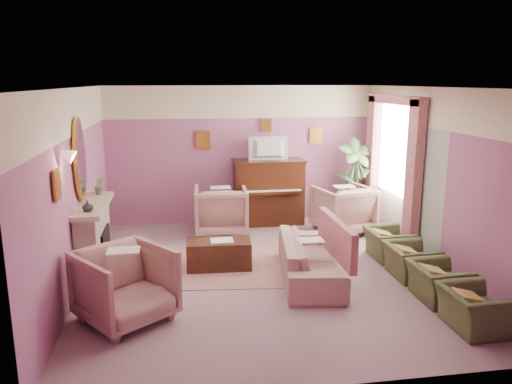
{
  "coord_description": "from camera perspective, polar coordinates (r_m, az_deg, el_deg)",
  "views": [
    {
      "loc": [
        -1.32,
        -7.14,
        2.9
      ],
      "look_at": [
        -0.12,
        0.4,
        1.19
      ],
      "focal_mm": 35.0,
      "sensor_mm": 36.0,
      "label": 1
    }
  ],
  "objects": [
    {
      "name": "floor",
      "position": [
        7.82,
        1.36,
        -9.14
      ],
      "size": [
        5.5,
        6.0,
        0.01
      ],
      "primitive_type": "cube",
      "color": "gray",
      "rests_on": "ground"
    },
    {
      "name": "ceiling",
      "position": [
        7.26,
        1.47,
        11.84
      ],
      "size": [
        5.5,
        6.0,
        0.01
      ],
      "primitive_type": "cube",
      "color": "white",
      "rests_on": "wall_back"
    },
    {
      "name": "wall_back",
      "position": [
        10.33,
        -1.6,
        4.29
      ],
      "size": [
        5.5,
        0.02,
        2.8
      ],
      "primitive_type": "cube",
      "color": "#805178",
      "rests_on": "floor"
    },
    {
      "name": "wall_front",
      "position": [
        4.6,
        8.23,
        -6.56
      ],
      "size": [
        5.5,
        0.02,
        2.8
      ],
      "primitive_type": "cube",
      "color": "#805178",
      "rests_on": "floor"
    },
    {
      "name": "wall_left",
      "position": [
        7.43,
        -19.93,
        0.23
      ],
      "size": [
        0.02,
        6.0,
        2.8
      ],
      "primitive_type": "cube",
      "color": "#805178",
      "rests_on": "floor"
    },
    {
      "name": "wall_right",
      "position": [
        8.35,
        20.31,
        1.5
      ],
      "size": [
        0.02,
        6.0,
        2.8
      ],
      "primitive_type": "cube",
      "color": "#805178",
      "rests_on": "floor"
    },
    {
      "name": "picture_rail_band",
      "position": [
        10.22,
        -1.63,
        10.25
      ],
      "size": [
        5.5,
        0.01,
        0.65
      ],
      "primitive_type": "cube",
      "color": "beige",
      "rests_on": "wall_back"
    },
    {
      "name": "stripe_panel",
      "position": [
        9.54,
        16.32,
        1.09
      ],
      "size": [
        0.01,
        3.0,
        2.15
      ],
      "primitive_type": "cube",
      "color": "#9EA399",
      "rests_on": "wall_right"
    },
    {
      "name": "fireplace_surround",
      "position": [
        7.81,
        -18.03,
        -5.52
      ],
      "size": [
        0.3,
        1.4,
        1.1
      ],
      "primitive_type": "cube",
      "color": "tan",
      "rests_on": "floor"
    },
    {
      "name": "fireplace_inset",
      "position": [
        7.84,
        -17.23,
        -6.55
      ],
      "size": [
        0.18,
        0.72,
        0.68
      ],
      "primitive_type": "cube",
      "color": "black",
      "rests_on": "floor"
    },
    {
      "name": "fire_ember",
      "position": [
        7.89,
        -16.86,
        -7.78
      ],
      "size": [
        0.06,
        0.54,
        0.1
      ],
      "primitive_type": "cube",
      "color": "#FF370F",
      "rests_on": "floor"
    },
    {
      "name": "mantel_shelf",
      "position": [
        7.65,
        -18.1,
        -1.45
      ],
      "size": [
        0.4,
        1.55,
        0.07
      ],
      "primitive_type": "cube",
      "color": "tan",
      "rests_on": "fireplace_surround"
    },
    {
      "name": "hearth",
      "position": [
        7.96,
        -16.33,
        -9.17
      ],
      "size": [
        0.55,
        1.5,
        0.02
      ],
      "primitive_type": "cube",
      "color": "tan",
      "rests_on": "floor"
    },
    {
      "name": "mirror_frame",
      "position": [
        7.55,
        -19.5,
        3.53
      ],
      "size": [
        0.04,
        0.72,
        1.2
      ],
      "primitive_type": "ellipsoid",
      "color": "#B67827",
      "rests_on": "wall_left"
    },
    {
      "name": "mirror_glass",
      "position": [
        7.54,
        -19.32,
        3.54
      ],
      "size": [
        0.01,
        0.6,
        1.06
      ],
      "primitive_type": "ellipsoid",
      "color": "white",
      "rests_on": "wall_left"
    },
    {
      "name": "sconce_shade",
      "position": [
        6.49,
        -20.54,
        3.68
      ],
      "size": [
        0.2,
        0.2,
        0.16
      ],
      "primitive_type": "cone",
      "color": "pink",
      "rests_on": "wall_left"
    },
    {
      "name": "piano",
      "position": [
        10.24,
        1.43,
        -0.06
      ],
      "size": [
        1.4,
        0.6,
        1.3
      ],
      "primitive_type": "cube",
      "color": "#34170B",
      "rests_on": "floor"
    },
    {
      "name": "piano_keyshelf",
      "position": [
        9.89,
        1.8,
        -0.11
      ],
      "size": [
        1.3,
        0.12,
        0.06
      ],
      "primitive_type": "cube",
      "color": "#34170B",
      "rests_on": "piano"
    },
    {
      "name": "piano_keys",
      "position": [
        9.88,
        1.8,
        0.12
      ],
      "size": [
        1.2,
        0.08,
        0.02
      ],
      "primitive_type": "cube",
      "color": "white",
      "rests_on": "piano"
    },
    {
      "name": "piano_top",
      "position": [
        10.11,
        1.45,
        3.59
      ],
      "size": [
        1.45,
        0.65,
        0.04
      ],
      "primitive_type": "cube",
      "color": "#34170B",
      "rests_on": "piano"
    },
    {
      "name": "television",
      "position": [
        10.02,
        1.51,
        5.18
      ],
      "size": [
        0.8,
        0.12,
        0.48
      ],
      "primitive_type": "imported",
      "color": "black",
      "rests_on": "piano"
    },
    {
      "name": "print_back_left",
      "position": [
        10.18,
        -6.08,
        5.91
      ],
      "size": [
        0.3,
        0.03,
        0.38
      ],
      "primitive_type": "cube",
      "color": "#B67827",
      "rests_on": "wall_back"
    },
    {
      "name": "print_back_right",
      "position": [
        10.56,
        6.84,
        6.46
      ],
      "size": [
        0.26,
        0.03,
        0.34
      ],
      "primitive_type": "cube",
      "color": "#B67827",
      "rests_on": "wall_back"
    },
    {
      "name": "print_back_mid",
      "position": [
        10.3,
        1.19,
        7.63
      ],
      "size": [
        0.22,
        0.03,
        0.26
      ],
      "primitive_type": "cube",
      "color": "#B67827",
      "rests_on": "wall_back"
    },
    {
      "name": "print_left_wall",
      "position": [
        6.21,
        -21.79,
        0.77
      ],
      "size": [
        0.03,
        0.28,
        0.36
      ],
      "primitive_type": "cube",
      "color": "#B67827",
      "rests_on": "wall_left"
    },
    {
      "name": "window_blind",
      "position": [
        9.65,
        15.73,
        5.02
      ],
      "size": [
        0.03,
        1.4,
        1.8
      ],
      "primitive_type": "cube",
      "color": "silver",
      "rests_on": "wall_right"
    },
    {
      "name": "curtain_left",
      "position": [
        8.86,
        17.56,
        1.64
      ],
      "size": [
        0.16,
        0.34,
        2.6
      ],
      "primitive_type": "cube",
      "color": "#A1575C",
      "rests_on": "floor"
    },
    {
      "name": "curtain_right",
      "position": [
        10.51,
        13.13,
        3.55
      ],
      "size": [
        0.16,
        0.34,
        2.6
      ],
      "primitive_type": "cube",
      "color": "#A1575C",
      "rests_on": "floor"
    },
    {
      "name": "pelmet",
      "position": [
        9.55,
        15.6,
        10.14
      ],
      "size": [
        0.16,
        2.2,
        0.16
      ],
      "primitive_type": "cube",
      "color": "#A1575C",
      "rests_on": "wall_right"
    },
    {
      "name": "mantel_plant",
      "position": [
        8.14,
        -17.53,
        0.64
      ],
      "size": [
        0.16,
        0.16,
        0.28
      ],
      "primitive_type": "imported",
      "color": "#467039",
      "rests_on": "mantel_shelf"
    },
    {
      "name": "mantel_vase",
      "position": [
        7.15,
        -18.69,
        -1.56
      ],
      "size": [
        0.16,
        0.16,
        0.16
      ],
      "primitive_type": "imported",
      "color": "beige",
      "rests_on": "mantel_shelf"
    },
    {
      "name": "area_rug",
      "position": [
        8.03,
        -2.81,
        -8.49
      ],
      "size": [
        2.67,
        2.04,
        0.01
      ],
      "primitive_type": "cube",
      "rotation": [
        0.0,
        0.0,
        -0.1
      ],
      "color": "#A16B5F",
      "rests_on": "floor"
    },
    {
      "name": "coffee_table",
      "position": [
        7.93,
        -4.26,
        -7.12
      ],
      "size": [
        1.03,
        0.56,
        0.45
      ],
      "primitive_type": "cube",
      "rotation": [
        0.0,
        0.0,
        -0.06
      ],
      "color": "#381C10",
      "rests_on": "floor"
    },
    {
      "name": "table_paper",
      "position": [
        7.86,
        -3.92,
        -5.53
      ],
      "size": [
        0.35,
        0.28,
        0.01
      ],
      "primitive_type": "cube",
      "color": "white",
      "rests_on": "coffee_table"
    },
    {
      "name": "sofa",
      "position": [
        7.51,
        6.2,
        -6.75
      ],
      "size": [
        0.69,
        2.07,
        0.84
      ],
      "primitive_type": "imported",
      "color": "tan",
      "rests_on": "floor"
    },
    {
      "name": "sofa_throw",
      "position": [
        7.56,
        9.17,
        -5.24
      ],
      "size": [
        0.1,
        1.57,
        0.57
      ],
      "primitive_type": "cube",
      "color": "#A1575C",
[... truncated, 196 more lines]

